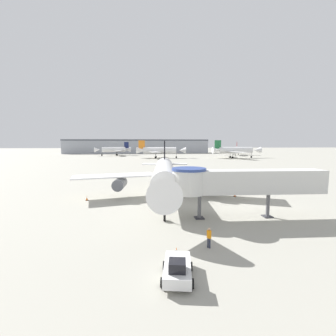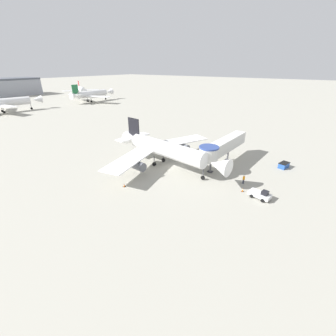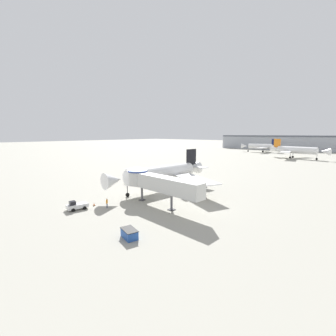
{
  "view_description": "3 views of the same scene",
  "coord_description": "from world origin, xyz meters",
  "px_view_note": "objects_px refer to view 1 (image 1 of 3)",
  "views": [
    {
      "loc": [
        -4.04,
        -34.21,
        9.16
      ],
      "look_at": [
        0.31,
        1.67,
        5.14
      ],
      "focal_mm": 24.0,
      "sensor_mm": 36.0,
      "label": 1
    },
    {
      "loc": [
        -38.61,
        -26.54,
        21.4
      ],
      "look_at": [
        -5.87,
        -3.18,
        2.87
      ],
      "focal_mm": 24.0,
      "sensor_mm": 36.0,
      "label": 2
    },
    {
      "loc": [
        37.29,
        -38.61,
        13.81
      ],
      "look_at": [
        -0.11,
        3.37,
        5.21
      ],
      "focal_mm": 24.0,
      "sensor_mm": 36.0,
      "label": 3
    }
  ],
  "objects_px": {
    "traffic_cone_port_wing": "(87,198)",
    "background_jet_red_tail": "(236,149)",
    "traffic_cone_near_nose": "(176,251)",
    "traffic_cone_starboard_wing": "(235,194)",
    "main_airplane": "(165,174)",
    "pushback_tug_white": "(177,269)",
    "jet_bridge": "(237,181)",
    "background_jet_green_tail": "(235,150)",
    "background_jet_navy_tail": "(114,150)",
    "background_jet_orange_tail": "(159,150)",
    "ground_crew_marshaller": "(209,236)"
  },
  "relations": [
    {
      "from": "traffic_cone_near_nose",
      "to": "ground_crew_marshaller",
      "type": "relative_size",
      "value": 0.37
    },
    {
      "from": "ground_crew_marshaller",
      "to": "background_jet_navy_tail",
      "type": "relative_size",
      "value": 0.07
    },
    {
      "from": "main_airplane",
      "to": "traffic_cone_port_wing",
      "type": "relative_size",
      "value": 44.73
    },
    {
      "from": "background_jet_orange_tail",
      "to": "traffic_cone_near_nose",
      "type": "bearing_deg",
      "value": -174.8
    },
    {
      "from": "jet_bridge",
      "to": "background_jet_red_tail",
      "type": "relative_size",
      "value": 0.72
    },
    {
      "from": "traffic_cone_port_wing",
      "to": "traffic_cone_near_nose",
      "type": "bearing_deg",
      "value": -59.1
    },
    {
      "from": "traffic_cone_near_nose",
      "to": "ground_crew_marshaller",
      "type": "distance_m",
      "value": 3.27
    },
    {
      "from": "jet_bridge",
      "to": "ground_crew_marshaller",
      "type": "xyz_separation_m",
      "value": [
        -5.77,
        -7.46,
        -3.46
      ]
    },
    {
      "from": "main_airplane",
      "to": "background_jet_red_tail",
      "type": "xyz_separation_m",
      "value": [
        68.73,
        128.47,
        0.43
      ]
    },
    {
      "from": "background_jet_red_tail",
      "to": "jet_bridge",
      "type": "bearing_deg",
      "value": -87.36
    },
    {
      "from": "traffic_cone_starboard_wing",
      "to": "background_jet_navy_tail",
      "type": "height_order",
      "value": "background_jet_navy_tail"
    },
    {
      "from": "ground_crew_marshaller",
      "to": "background_jet_orange_tail",
      "type": "distance_m",
      "value": 119.64
    },
    {
      "from": "jet_bridge",
      "to": "traffic_cone_starboard_wing",
      "type": "distance_m",
      "value": 12.16
    },
    {
      "from": "ground_crew_marshaller",
      "to": "background_jet_red_tail",
      "type": "distance_m",
      "value": 160.84
    },
    {
      "from": "traffic_cone_port_wing",
      "to": "pushback_tug_white",
      "type": "bearing_deg",
      "value": -63.76
    },
    {
      "from": "pushback_tug_white",
      "to": "traffic_cone_near_nose",
      "type": "distance_m",
      "value": 3.28
    },
    {
      "from": "traffic_cone_port_wing",
      "to": "background_jet_green_tail",
      "type": "distance_m",
      "value": 116.85
    },
    {
      "from": "traffic_cone_port_wing",
      "to": "background_jet_red_tail",
      "type": "xyz_separation_m",
      "value": [
        81.23,
        128.06,
        4.16
      ]
    },
    {
      "from": "jet_bridge",
      "to": "pushback_tug_white",
      "type": "relative_size",
      "value": 4.77
    },
    {
      "from": "ground_crew_marshaller",
      "to": "pushback_tug_white",
      "type": "bearing_deg",
      "value": 102.38
    },
    {
      "from": "jet_bridge",
      "to": "background_jet_green_tail",
      "type": "height_order",
      "value": "background_jet_green_tail"
    },
    {
      "from": "traffic_cone_starboard_wing",
      "to": "background_jet_red_tail",
      "type": "distance_m",
      "value": 140.27
    },
    {
      "from": "pushback_tug_white",
      "to": "background_jet_red_tail",
      "type": "relative_size",
      "value": 0.15
    },
    {
      "from": "traffic_cone_starboard_wing",
      "to": "traffic_cone_near_nose",
      "type": "bearing_deg",
      "value": -124.95
    },
    {
      "from": "background_jet_orange_tail",
      "to": "background_jet_navy_tail",
      "type": "distance_m",
      "value": 43.76
    },
    {
      "from": "traffic_cone_starboard_wing",
      "to": "traffic_cone_near_nose",
      "type": "height_order",
      "value": "traffic_cone_starboard_wing"
    },
    {
      "from": "background_jet_orange_tail",
      "to": "background_jet_green_tail",
      "type": "distance_m",
      "value": 46.72
    },
    {
      "from": "jet_bridge",
      "to": "background_jet_green_tail",
      "type": "bearing_deg",
      "value": 70.07
    },
    {
      "from": "traffic_cone_starboard_wing",
      "to": "background_jet_orange_tail",
      "type": "xyz_separation_m",
      "value": [
        -4.96,
        101.48,
        4.36
      ]
    },
    {
      "from": "traffic_cone_near_nose",
      "to": "background_jet_navy_tail",
      "type": "xyz_separation_m",
      "value": [
        -22.05,
        151.96,
        4.1
      ]
    },
    {
      "from": "main_airplane",
      "to": "pushback_tug_white",
      "type": "relative_size",
      "value": 8.07
    },
    {
      "from": "traffic_cone_port_wing",
      "to": "background_jet_navy_tail",
      "type": "bearing_deg",
      "value": 94.55
    },
    {
      "from": "pushback_tug_white",
      "to": "main_airplane",
      "type": "bearing_deg",
      "value": 96.51
    },
    {
      "from": "pushback_tug_white",
      "to": "background_jet_navy_tail",
      "type": "distance_m",
      "value": 156.72
    },
    {
      "from": "traffic_cone_port_wing",
      "to": "background_jet_red_tail",
      "type": "relative_size",
      "value": 0.03
    },
    {
      "from": "traffic_cone_starboard_wing",
      "to": "background_jet_green_tail",
      "type": "relative_size",
      "value": 0.02
    },
    {
      "from": "background_jet_red_tail",
      "to": "traffic_cone_starboard_wing",
      "type": "bearing_deg",
      "value": -87.44
    },
    {
      "from": "ground_crew_marshaller",
      "to": "background_jet_navy_tail",
      "type": "height_order",
      "value": "background_jet_navy_tail"
    },
    {
      "from": "background_jet_orange_tail",
      "to": "traffic_cone_port_wing",
      "type": "bearing_deg",
      "value": 178.09
    },
    {
      "from": "jet_bridge",
      "to": "background_jet_navy_tail",
      "type": "bearing_deg",
      "value": 105.42
    },
    {
      "from": "main_airplane",
      "to": "pushback_tug_white",
      "type": "height_order",
      "value": "main_airplane"
    },
    {
      "from": "traffic_cone_port_wing",
      "to": "background_jet_orange_tail",
      "type": "xyz_separation_m",
      "value": [
        19.74,
        101.22,
        4.4
      ]
    },
    {
      "from": "main_airplane",
      "to": "background_jet_green_tail",
      "type": "distance_m",
      "value": 110.52
    },
    {
      "from": "background_jet_red_tail",
      "to": "background_jet_navy_tail",
      "type": "bearing_deg",
      "value": -156.61
    },
    {
      "from": "main_airplane",
      "to": "traffic_cone_port_wing",
      "type": "distance_m",
      "value": 13.06
    },
    {
      "from": "ground_crew_marshaller",
      "to": "background_jet_red_tail",
      "type": "xyz_separation_m",
      "value": [
        66.71,
        146.31,
        3.44
      ]
    },
    {
      "from": "ground_crew_marshaller",
      "to": "background_jet_green_tail",
      "type": "height_order",
      "value": "background_jet_green_tail"
    },
    {
      "from": "ground_crew_marshaller",
      "to": "traffic_cone_port_wing",
      "type": "bearing_deg",
      "value": 0.84
    },
    {
      "from": "ground_crew_marshaller",
      "to": "background_jet_orange_tail",
      "type": "height_order",
      "value": "background_jet_orange_tail"
    },
    {
      "from": "pushback_tug_white",
      "to": "jet_bridge",
      "type": "bearing_deg",
      "value": 61.78
    }
  ]
}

